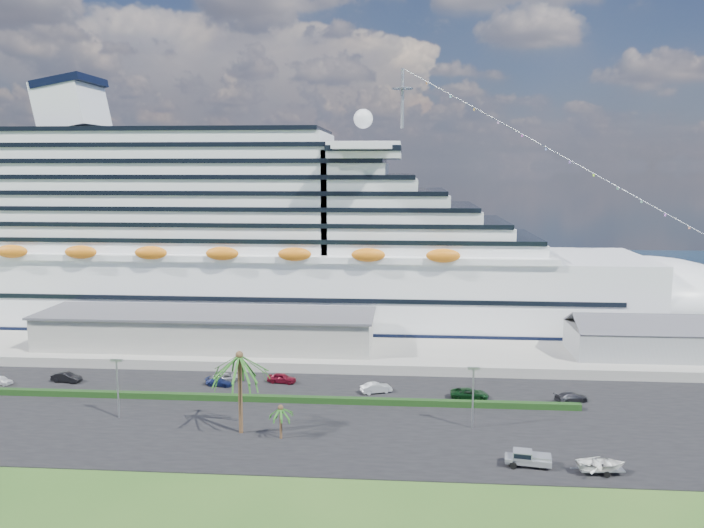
# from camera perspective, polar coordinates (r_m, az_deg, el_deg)

# --- Properties ---
(ground) EXTENTS (420.00, 420.00, 0.00)m
(ground) POSITION_cam_1_polar(r_m,az_deg,el_deg) (87.14, -3.21, -15.06)
(ground) COLOR #274F1A
(ground) RESTS_ON ground
(asphalt_lot) EXTENTS (140.00, 38.00, 0.12)m
(asphalt_lot) POSITION_cam_1_polar(r_m,az_deg,el_deg) (97.25, -2.32, -12.49)
(asphalt_lot) COLOR black
(asphalt_lot) RESTS_ON ground
(wharf) EXTENTS (240.00, 20.00, 1.80)m
(wharf) POSITION_cam_1_polar(r_m,az_deg,el_deg) (124.43, -0.73, -7.45)
(wharf) COLOR gray
(wharf) RESTS_ON ground
(water) EXTENTS (420.00, 160.00, 0.02)m
(water) POSITION_cam_1_polar(r_m,az_deg,el_deg) (212.44, 1.48, -1.18)
(water) COLOR black
(water) RESTS_ON ground
(cruise_ship) EXTENTS (191.00, 38.00, 54.00)m
(cruise_ship) POSITION_cam_1_polar(r_m,az_deg,el_deg) (148.05, -8.22, 1.21)
(cruise_ship) COLOR silver
(cruise_ship) RESTS_ON ground
(terminal_building) EXTENTS (61.00, 15.00, 6.30)m
(terminal_building) POSITION_cam_1_polar(r_m,az_deg,el_deg) (128.06, -11.99, -5.28)
(terminal_building) COLOR gray
(terminal_building) RESTS_ON wharf
(port_shed) EXTENTS (24.00, 12.31, 7.37)m
(port_shed) POSITION_cam_1_polar(r_m,az_deg,el_deg) (129.71, 22.93, -5.86)
(port_shed) COLOR gray
(port_shed) RESTS_ON wharf
(hedge) EXTENTS (88.00, 1.10, 0.90)m
(hedge) POSITION_cam_1_polar(r_m,az_deg,el_deg) (102.91, -6.50, -11.06)
(hedge) COLOR black
(hedge) RESTS_ON asphalt_lot
(lamp_post_left) EXTENTS (1.60, 0.35, 8.27)m
(lamp_post_left) POSITION_cam_1_polar(r_m,az_deg,el_deg) (99.94, -18.92, -9.17)
(lamp_post_left) COLOR gray
(lamp_post_left) RESTS_ON asphalt_lot
(lamp_post_right) EXTENTS (1.60, 0.35, 8.27)m
(lamp_post_right) POSITION_cam_1_polar(r_m,az_deg,el_deg) (92.47, 10.03, -10.25)
(lamp_post_right) COLOR gray
(lamp_post_right) RESTS_ON asphalt_lot
(palm_tall) EXTENTS (8.82, 8.82, 11.13)m
(palm_tall) POSITION_cam_1_polar(r_m,az_deg,el_deg) (89.54, -9.33, -8.26)
(palm_tall) COLOR #47301E
(palm_tall) RESTS_ON ground
(palm_short) EXTENTS (3.53, 3.53, 4.56)m
(palm_short) POSITION_cam_1_polar(r_m,az_deg,el_deg) (88.76, -5.95, -12.11)
(palm_short) COLOR #47301E
(palm_short) RESTS_ON ground
(parked_car_0) EXTENTS (4.09, 2.62, 1.30)m
(parked_car_0) POSITION_cam_1_polar(r_m,az_deg,el_deg) (123.14, -27.12, -8.59)
(parked_car_0) COLOR white
(parked_car_0) RESTS_ON asphalt_lot
(parked_car_1) EXTENTS (4.97, 2.37, 1.57)m
(parked_car_1) POSITION_cam_1_polar(r_m,az_deg,el_deg) (119.96, -22.64, -8.68)
(parked_car_1) COLOR black
(parked_car_1) RESTS_ON asphalt_lot
(parked_car_2) EXTENTS (5.23, 3.92, 1.32)m
(parked_car_2) POSITION_cam_1_polar(r_m,az_deg,el_deg) (113.09, -10.36, -9.25)
(parked_car_2) COLOR gray
(parked_car_2) RESTS_ON asphalt_lot
(parked_car_3) EXTENTS (4.45, 2.44, 1.22)m
(parked_car_3) POSITION_cam_1_polar(r_m,az_deg,el_deg) (111.16, -11.00, -9.61)
(parked_car_3) COLOR #16204F
(parked_car_3) RESTS_ON asphalt_lot
(parked_car_4) EXTENTS (4.80, 2.53, 1.56)m
(parked_car_4) POSITION_cam_1_polar(r_m,az_deg,el_deg) (111.14, -5.86, -9.41)
(parked_car_4) COLOR maroon
(parked_car_4) RESTS_ON asphalt_lot
(parked_car_5) EXTENTS (5.02, 3.42, 1.57)m
(parked_car_5) POSITION_cam_1_polar(r_m,az_deg,el_deg) (106.01, 2.02, -10.24)
(parked_car_5) COLOR #B1B5B9
(parked_car_5) RESTS_ON asphalt_lot
(parked_car_6) EXTENTS (5.70, 2.79, 1.56)m
(parked_car_6) POSITION_cam_1_polar(r_m,az_deg,el_deg) (104.83, 9.73, -10.57)
(parked_car_6) COLOR black
(parked_car_6) RESTS_ON asphalt_lot
(parked_car_7) EXTENTS (5.33, 3.63, 1.43)m
(parked_car_7) POSITION_cam_1_polar(r_m,az_deg,el_deg) (107.02, 17.75, -10.49)
(parked_car_7) COLOR #232429
(parked_car_7) RESTS_ON asphalt_lot
(pickup_truck) EXTENTS (5.50, 2.72, 1.85)m
(pickup_truck) POSITION_cam_1_polar(r_m,az_deg,el_deg) (84.19, 14.37, -15.33)
(pickup_truck) COLOR black
(pickup_truck) RESTS_ON asphalt_lot
(boat_trailer) EXTENTS (6.28, 4.34, 1.77)m
(boat_trailer) POSITION_cam_1_polar(r_m,az_deg,el_deg) (84.61, 20.00, -15.34)
(boat_trailer) COLOR gray
(boat_trailer) RESTS_ON asphalt_lot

